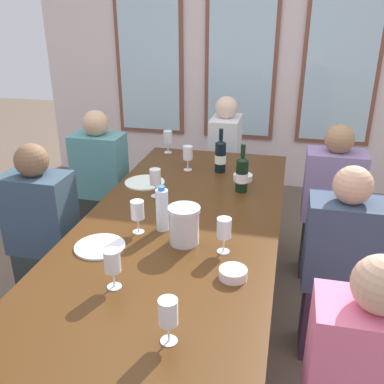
{
  "coord_description": "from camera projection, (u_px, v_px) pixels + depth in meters",
  "views": [
    {
      "loc": [
        0.53,
        -2.01,
        1.81
      ],
      "look_at": [
        0.0,
        0.27,
        0.79
      ],
      "focal_mm": 40.4,
      "sensor_mm": 36.0,
      "label": 1
    }
  ],
  "objects": [
    {
      "name": "ground_plane",
      "position": [
        182.0,
        328.0,
        2.62
      ],
      "size": [
        12.0,
        12.0,
        0.0
      ],
      "primitive_type": "plane",
      "color": "brown"
    },
    {
      "name": "back_wall_with_windows",
      "position": [
        242.0,
        44.0,
        4.25
      ],
      "size": [
        4.25,
        0.1,
        2.9
      ],
      "color": "silver",
      "rests_on": "ground"
    },
    {
      "name": "dining_table",
      "position": [
        181.0,
        230.0,
        2.35
      ],
      "size": [
        1.05,
        2.41,
        0.74
      ],
      "color": "#48290F",
      "rests_on": "ground"
    },
    {
      "name": "white_plate_0",
      "position": [
        100.0,
        246.0,
        2.06
      ],
      "size": [
        0.24,
        0.24,
        0.01
      ],
      "primitive_type": "cylinder",
      "color": "white",
      "rests_on": "dining_table"
    },
    {
      "name": "white_plate_1",
      "position": [
        145.0,
        182.0,
        2.81
      ],
      "size": [
        0.26,
        0.26,
        0.01
      ],
      "primitive_type": "cylinder",
      "color": "white",
      "rests_on": "dining_table"
    },
    {
      "name": "metal_pitcher",
      "position": [
        184.0,
        225.0,
        2.07
      ],
      "size": [
        0.16,
        0.16,
        0.19
      ],
      "color": "silver",
      "rests_on": "dining_table"
    },
    {
      "name": "wine_bottle_0",
      "position": [
        242.0,
        174.0,
        2.64
      ],
      "size": [
        0.08,
        0.08,
        0.3
      ],
      "color": "black",
      "rests_on": "dining_table"
    },
    {
      "name": "wine_bottle_1",
      "position": [
        220.0,
        156.0,
        2.96
      ],
      "size": [
        0.08,
        0.08,
        0.3
      ],
      "color": "black",
      "rests_on": "dining_table"
    },
    {
      "name": "tasting_bowl_0",
      "position": [
        233.0,
        273.0,
        1.83
      ],
      "size": [
        0.12,
        0.12,
        0.04
      ],
      "primitive_type": "cylinder",
      "color": "white",
      "rests_on": "dining_table"
    },
    {
      "name": "tasting_bowl_1",
      "position": [
        243.0,
        177.0,
        2.85
      ],
      "size": [
        0.13,
        0.13,
        0.04
      ],
      "primitive_type": "cylinder",
      "color": "white",
      "rests_on": "dining_table"
    },
    {
      "name": "water_bottle",
      "position": [
        162.0,
        210.0,
        2.19
      ],
      "size": [
        0.06,
        0.06,
        0.24
      ],
      "color": "white",
      "rests_on": "dining_table"
    },
    {
      "name": "wine_glass_0",
      "position": [
        112.0,
        262.0,
        1.73
      ],
      "size": [
        0.07,
        0.07,
        0.17
      ],
      "color": "white",
      "rests_on": "dining_table"
    },
    {
      "name": "wine_glass_1",
      "position": [
        188.0,
        154.0,
        2.99
      ],
      "size": [
        0.07,
        0.07,
        0.17
      ],
      "color": "white",
      "rests_on": "dining_table"
    },
    {
      "name": "wine_glass_2",
      "position": [
        137.0,
        211.0,
        2.16
      ],
      "size": [
        0.07,
        0.07,
        0.17
      ],
      "color": "white",
      "rests_on": "dining_table"
    },
    {
      "name": "wine_glass_3",
      "position": [
        155.0,
        177.0,
        2.57
      ],
      "size": [
        0.07,
        0.07,
        0.17
      ],
      "color": "white",
      "rests_on": "dining_table"
    },
    {
      "name": "wine_glass_4",
      "position": [
        168.0,
        314.0,
        1.44
      ],
      "size": [
        0.07,
        0.07,
        0.17
      ],
      "color": "white",
      "rests_on": "dining_table"
    },
    {
      "name": "wine_glass_5",
      "position": [
        168.0,
        138.0,
        3.34
      ],
      "size": [
        0.07,
        0.07,
        0.17
      ],
      "color": "white",
      "rests_on": "dining_table"
    },
    {
      "name": "wine_glass_6",
      "position": [
        224.0,
        229.0,
        1.98
      ],
      "size": [
        0.07,
        0.07,
        0.17
      ],
      "color": "white",
      "rests_on": "dining_table"
    },
    {
      "name": "seated_person_0",
      "position": [
        44.0,
        238.0,
        2.58
      ],
      "size": [
        0.38,
        0.24,
        1.11
      ],
      "color": "#29342E",
      "rests_on": "ground"
    },
    {
      "name": "seated_person_1",
      "position": [
        339.0,
        272.0,
        2.25
      ],
      "size": [
        0.38,
        0.24,
        1.11
      ],
      "color": "#372336",
      "rests_on": "ground"
    },
    {
      "name": "seated_person_4",
      "position": [
        101.0,
        185.0,
        3.33
      ],
      "size": [
        0.38,
        0.24,
        1.11
      ],
      "color": "#2C312C",
      "rests_on": "ground"
    },
    {
      "name": "seated_person_5",
      "position": [
        330.0,
        208.0,
        2.96
      ],
      "size": [
        0.38,
        0.24,
        1.11
      ],
      "color": "#292E2C",
      "rests_on": "ground"
    },
    {
      "name": "seated_person_6",
      "position": [
        225.0,
        163.0,
        3.8
      ],
      "size": [
        0.24,
        0.38,
        1.11
      ],
      "color": "#253932",
      "rests_on": "ground"
    }
  ]
}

